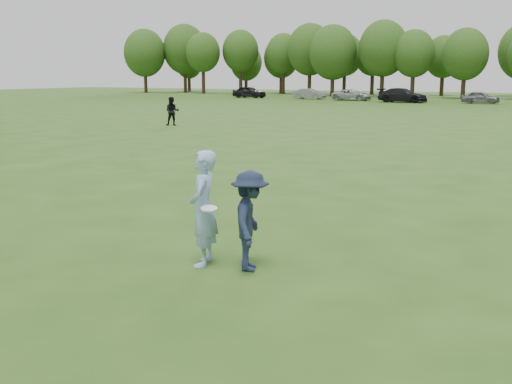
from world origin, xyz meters
TOP-DOWN VIEW (x-y plane):
  - ground at (0.00, 0.00)m, footprint 200.00×200.00m
  - thrower at (-0.16, -0.22)m, footprint 0.69×0.83m
  - defender at (0.64, -0.06)m, footprint 0.99×1.22m
  - player_far_a at (-17.26, 21.70)m, footprint 1.08×1.01m
  - car_a at (-34.45, 61.44)m, footprint 4.64×2.08m
  - car_b at (-25.78, 61.49)m, footprint 4.04×1.45m
  - car_c at (-19.79, 60.51)m, footprint 4.80×2.34m
  - car_d at (-13.14, 58.56)m, footprint 5.61×2.61m
  - car_e at (-5.12, 59.99)m, footprint 3.91×1.58m
  - disc_in_play at (0.09, -0.42)m, footprint 0.33×0.33m

SIDE VIEW (x-z plane):
  - ground at x=0.00m, z-range 0.00..0.00m
  - car_c at x=-19.79m, z-range 0.00..1.31m
  - car_b at x=-25.78m, z-range 0.00..1.33m
  - car_e at x=-5.12m, z-range 0.00..1.33m
  - car_a at x=-34.45m, z-range 0.00..1.55m
  - car_d at x=-13.14m, z-range 0.00..1.58m
  - defender at x=0.64m, z-range 0.00..1.65m
  - player_far_a at x=-17.26m, z-range 0.00..1.76m
  - thrower at x=-0.16m, z-range 0.00..1.94m
  - disc_in_play at x=0.09m, z-range 1.00..1.08m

